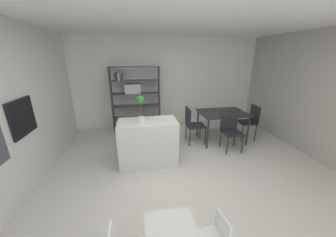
{
  "coord_description": "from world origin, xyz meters",
  "views": [
    {
      "loc": [
        -0.63,
        -2.66,
        2.12
      ],
      "look_at": [
        -0.11,
        0.43,
        1.03
      ],
      "focal_mm": 19.36,
      "sensor_mm": 36.0,
      "label": 1
    }
  ],
  "objects_px": {
    "dining_chair_window_side": "(250,119)",
    "built_in_oven": "(22,117)",
    "child_table": "(171,237)",
    "dining_table": "(223,115)",
    "potted_plant_on_island": "(141,106)",
    "child_chair_right": "(215,237)",
    "dining_chair_near": "(231,128)",
    "dining_chair_island_side": "(192,122)",
    "open_bookshelf": "(134,96)",
    "kitchen_island": "(148,142)"
  },
  "relations": [
    {
      "from": "dining_chair_window_side",
      "to": "child_table",
      "type": "bearing_deg",
      "value": -39.0
    },
    {
      "from": "potted_plant_on_island",
      "to": "dining_chair_island_side",
      "type": "relative_size",
      "value": 0.55
    },
    {
      "from": "potted_plant_on_island",
      "to": "dining_chair_window_side",
      "type": "relative_size",
      "value": 0.56
    },
    {
      "from": "built_in_oven",
      "to": "child_chair_right",
      "type": "xyz_separation_m",
      "value": [
        2.5,
        -1.68,
        -0.91
      ]
    },
    {
      "from": "open_bookshelf",
      "to": "child_table",
      "type": "relative_size",
      "value": 3.59
    },
    {
      "from": "child_table",
      "to": "dining_table",
      "type": "bearing_deg",
      "value": 56.51
    },
    {
      "from": "child_table",
      "to": "dining_chair_island_side",
      "type": "relative_size",
      "value": 0.56
    },
    {
      "from": "built_in_oven",
      "to": "dining_table",
      "type": "distance_m",
      "value": 4.06
    },
    {
      "from": "built_in_oven",
      "to": "child_table",
      "type": "relative_size",
      "value": 1.15
    },
    {
      "from": "open_bookshelf",
      "to": "child_table",
      "type": "xyz_separation_m",
      "value": [
        0.37,
        -3.9,
        -0.61
      ]
    },
    {
      "from": "dining_table",
      "to": "built_in_oven",
      "type": "bearing_deg",
      "value": -164.04
    },
    {
      "from": "potted_plant_on_island",
      "to": "child_chair_right",
      "type": "height_order",
      "value": "potted_plant_on_island"
    },
    {
      "from": "kitchen_island",
      "to": "dining_table",
      "type": "relative_size",
      "value": 1.0
    },
    {
      "from": "child_chair_right",
      "to": "dining_chair_window_side",
      "type": "distance_m",
      "value": 3.53
    },
    {
      "from": "child_chair_right",
      "to": "dining_chair_near",
      "type": "bearing_deg",
      "value": 142.85
    },
    {
      "from": "potted_plant_on_island",
      "to": "built_in_oven",
      "type": "bearing_deg",
      "value": -168.13
    },
    {
      "from": "child_chair_right",
      "to": "potted_plant_on_island",
      "type": "bearing_deg",
      "value": -168.37
    },
    {
      "from": "kitchen_island",
      "to": "open_bookshelf",
      "type": "xyz_separation_m",
      "value": [
        -0.28,
        1.83,
        0.58
      ]
    },
    {
      "from": "open_bookshelf",
      "to": "dining_chair_near",
      "type": "xyz_separation_m",
      "value": [
        2.22,
        -1.55,
        -0.5
      ]
    },
    {
      "from": "built_in_oven",
      "to": "dining_chair_near",
      "type": "height_order",
      "value": "built_in_oven"
    },
    {
      "from": "potted_plant_on_island",
      "to": "dining_chair_window_side",
      "type": "height_order",
      "value": "potted_plant_on_island"
    },
    {
      "from": "open_bookshelf",
      "to": "dining_chair_near",
      "type": "distance_m",
      "value": 2.76
    },
    {
      "from": "dining_chair_near",
      "to": "dining_chair_window_side",
      "type": "bearing_deg",
      "value": 30.11
    },
    {
      "from": "open_bookshelf",
      "to": "dining_chair_near",
      "type": "relative_size",
      "value": 2.05
    },
    {
      "from": "child_table",
      "to": "dining_chair_near",
      "type": "xyz_separation_m",
      "value": [
        1.85,
        2.34,
        0.11
      ]
    },
    {
      "from": "potted_plant_on_island",
      "to": "child_table",
      "type": "height_order",
      "value": "potted_plant_on_island"
    },
    {
      "from": "dining_chair_near",
      "to": "dining_table",
      "type": "bearing_deg",
      "value": 90.95
    },
    {
      "from": "dining_table",
      "to": "dining_chair_near",
      "type": "bearing_deg",
      "value": -89.83
    },
    {
      "from": "dining_chair_window_side",
      "to": "potted_plant_on_island",
      "type": "bearing_deg",
      "value": -71.37
    },
    {
      "from": "open_bookshelf",
      "to": "child_chair_right",
      "type": "relative_size",
      "value": 3.3
    },
    {
      "from": "open_bookshelf",
      "to": "dining_chair_island_side",
      "type": "height_order",
      "value": "open_bookshelf"
    },
    {
      "from": "kitchen_island",
      "to": "dining_chair_island_side",
      "type": "height_order",
      "value": "dining_chair_island_side"
    },
    {
      "from": "child_table",
      "to": "child_chair_right",
      "type": "distance_m",
      "value": 0.49
    },
    {
      "from": "potted_plant_on_island",
      "to": "dining_chair_near",
      "type": "distance_m",
      "value": 2.19
    },
    {
      "from": "child_table",
      "to": "dining_table",
      "type": "height_order",
      "value": "dining_table"
    },
    {
      "from": "dining_table",
      "to": "dining_chair_near",
      "type": "xyz_separation_m",
      "value": [
        0.0,
        -0.45,
        -0.16
      ]
    },
    {
      "from": "dining_chair_window_side",
      "to": "dining_chair_near",
      "type": "bearing_deg",
      "value": -56.19
    },
    {
      "from": "built_in_oven",
      "to": "open_bookshelf",
      "type": "xyz_separation_m",
      "value": [
        1.65,
        2.21,
        -0.2
      ]
    },
    {
      "from": "kitchen_island",
      "to": "potted_plant_on_island",
      "type": "height_order",
      "value": "potted_plant_on_island"
    },
    {
      "from": "built_in_oven",
      "to": "child_chair_right",
      "type": "distance_m",
      "value": 3.15
    },
    {
      "from": "built_in_oven",
      "to": "dining_table",
      "type": "bearing_deg",
      "value": 15.96
    },
    {
      "from": "dining_chair_window_side",
      "to": "built_in_oven",
      "type": "bearing_deg",
      "value": -72.26
    },
    {
      "from": "kitchen_island",
      "to": "open_bookshelf",
      "type": "bearing_deg",
      "value": 98.65
    },
    {
      "from": "built_in_oven",
      "to": "open_bookshelf",
      "type": "height_order",
      "value": "open_bookshelf"
    },
    {
      "from": "kitchen_island",
      "to": "potted_plant_on_island",
      "type": "relative_size",
      "value": 2.28
    },
    {
      "from": "potted_plant_on_island",
      "to": "dining_chair_near",
      "type": "bearing_deg",
      "value": 7.56
    },
    {
      "from": "potted_plant_on_island",
      "to": "dining_chair_window_side",
      "type": "distance_m",
      "value": 3.02
    },
    {
      "from": "open_bookshelf",
      "to": "dining_table",
      "type": "xyz_separation_m",
      "value": [
        2.22,
        -1.1,
        -0.34
      ]
    },
    {
      "from": "dining_chair_window_side",
      "to": "dining_table",
      "type": "bearing_deg",
      "value": -86.06
    },
    {
      "from": "dining_chair_window_side",
      "to": "dining_chair_island_side",
      "type": "xyz_separation_m",
      "value": [
        -1.59,
        0.01,
        0.0
      ]
    }
  ]
}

